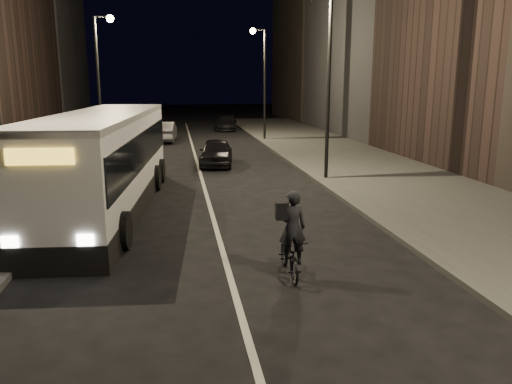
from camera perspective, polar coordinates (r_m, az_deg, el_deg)
name	(u,v)px	position (r m, az deg, el deg)	size (l,w,h in m)	color
ground	(236,299)	(10.72, -2.26, -12.14)	(180.00, 180.00, 0.00)	black
sidewalk_right	(369,170)	(25.93, 12.82, 2.49)	(7.00, 70.00, 0.16)	#383836
sidewalk_left	(13,180)	(25.17, -26.00, 1.22)	(7.00, 70.00, 0.16)	#383836
streetlight_right_mid	(323,60)	(22.63, 7.72, 14.69)	(1.20, 0.44, 8.12)	black
streetlight_right_far	(261,69)	(38.23, 0.61, 13.89)	(1.20, 0.44, 8.12)	black
streetlight_left_near	(1,45)	(14.32, -27.12, 14.77)	(1.20, 0.44, 8.12)	black
streetlight_left_far	(102,66)	(31.96, -17.19, 13.61)	(1.20, 0.44, 8.12)	black
city_bus	(105,158)	(18.20, -16.86, 3.76)	(3.78, 12.85, 3.42)	white
cyclist_on_bicycle	(291,248)	(11.66, 3.97, -6.38)	(0.66, 1.83, 2.09)	black
car_near	(216,152)	(27.13, -4.57, 4.56)	(1.69, 4.21, 1.44)	black
car_mid	(164,132)	(38.39, -10.45, 6.80)	(1.61, 4.62, 1.52)	#3F4042
car_far	(227,123)	(46.92, -3.36, 7.88)	(1.87, 4.60, 1.34)	black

